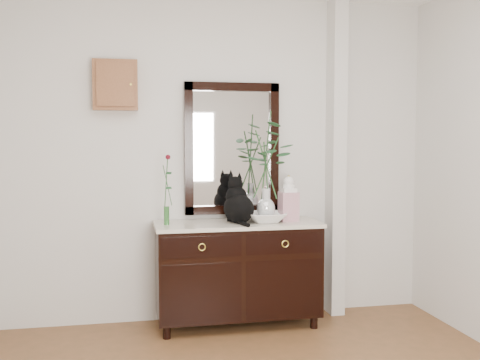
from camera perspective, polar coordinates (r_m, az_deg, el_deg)
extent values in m
cube|color=silver|center=(4.72, -2.05, 2.10)|extent=(3.60, 0.04, 2.70)
cube|color=silver|center=(4.91, 9.71, 2.13)|extent=(0.12, 0.20, 2.70)
cube|color=black|center=(4.61, -0.25, -9.12)|extent=(1.30, 0.50, 0.82)
cube|color=beige|center=(4.54, -0.25, -4.51)|extent=(1.33, 0.52, 0.03)
cube|color=black|center=(4.72, -0.82, 3.20)|extent=(0.80, 0.06, 1.10)
cube|color=white|center=(4.73, -0.85, 3.20)|extent=(0.66, 0.01, 0.96)
cube|color=brown|center=(4.63, -12.56, 9.40)|extent=(0.35, 0.10, 0.40)
imported|color=white|center=(4.54, 2.65, -3.81)|extent=(0.34, 0.34, 0.08)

